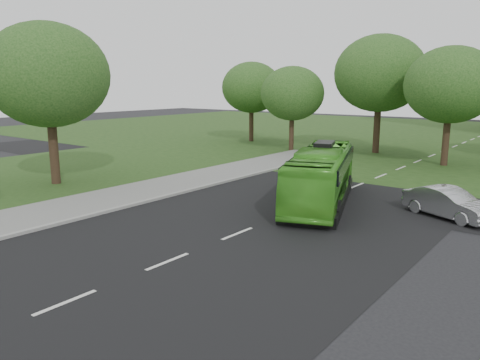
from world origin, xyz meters
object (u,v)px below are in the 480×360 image
(tree_park_b, at_px, (380,74))
(bus, at_px, (321,176))
(sedan, at_px, (448,203))
(tree_park_a, at_px, (292,94))
(tree_side_near, at_px, (48,75))
(tree_park_c, at_px, (451,85))
(tree_park_f, at_px, (251,88))

(tree_park_b, relative_size, bus, 1.01)
(sedan, bearing_deg, tree_park_b, 53.28)
(tree_park_a, xyz_separation_m, tree_park_b, (7.04, 3.34, 1.79))
(tree_park_a, bearing_deg, sedan, -40.50)
(tree_park_a, distance_m, sedan, 24.15)
(tree_side_near, bearing_deg, sedan, 17.72)
(tree_park_b, xyz_separation_m, sedan, (10.98, -18.73, -6.43))
(tree_park_b, height_order, tree_park_c, tree_park_b)
(tree_park_b, bearing_deg, tree_park_a, -154.59)
(tree_park_c, relative_size, sedan, 2.10)
(tree_park_a, height_order, tree_park_f, tree_park_f)
(bus, bearing_deg, tree_park_b, 83.51)
(tree_park_b, distance_m, sedan, 22.65)
(tree_park_b, bearing_deg, tree_park_c, -26.66)
(tree_park_c, height_order, tree_park_f, tree_park_c)
(tree_park_c, bearing_deg, tree_park_a, 179.53)
(tree_park_f, bearing_deg, bus, -46.16)
(tree_park_c, distance_m, tree_park_f, 21.65)
(tree_park_b, bearing_deg, sedan, -59.62)
(tree_park_b, xyz_separation_m, bus, (4.87, -19.82, -5.68))
(tree_park_b, bearing_deg, tree_side_near, -112.67)
(tree_park_b, distance_m, tree_park_c, 7.77)
(tree_park_f, bearing_deg, sedan, -36.81)
(tree_park_c, height_order, sedan, tree_park_c)
(tree_park_a, bearing_deg, tree_park_f, 153.86)
(tree_park_f, distance_m, tree_side_near, 26.24)
(bus, bearing_deg, tree_park_f, 113.55)
(tree_park_a, height_order, bus, tree_park_a)
(tree_side_near, height_order, bus, tree_side_near)
(sedan, bearing_deg, bus, 122.95)
(bus, bearing_deg, tree_park_a, 105.56)
(tree_park_f, relative_size, sedan, 2.01)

